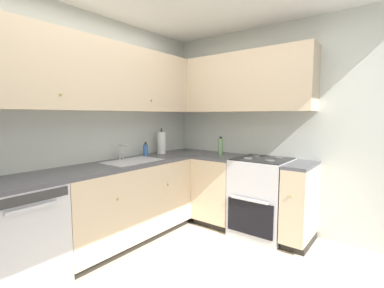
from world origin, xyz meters
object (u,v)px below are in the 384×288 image
object	(u,v)px
dishwasher	(18,238)
oven_range	(262,196)
soap_bottle	(146,150)
paper_towel_roll	(162,143)
oil_bottle	(221,147)

from	to	relation	value
dishwasher	oven_range	xyz separation A→B (m)	(2.23, -1.14, 0.02)
dishwasher	soap_bottle	world-z (taller)	soap_bottle
dishwasher	paper_towel_roll	xyz separation A→B (m)	(1.86, 0.16, 0.62)
dishwasher	oven_range	bearing A→B (deg)	-27.05
dishwasher	oil_bottle	distance (m)	2.36
dishwasher	oven_range	distance (m)	2.51
dishwasher	paper_towel_roll	world-z (taller)	paper_towel_roll
oven_range	oil_bottle	world-z (taller)	oil_bottle
oven_range	soap_bottle	xyz separation A→B (m)	(-0.65, 1.32, 0.53)
dishwasher	paper_towel_roll	distance (m)	1.96
oven_range	paper_towel_roll	size ratio (longest dim) A/B	3.00
dishwasher	oven_range	size ratio (longest dim) A/B	0.83
oven_range	soap_bottle	size ratio (longest dim) A/B	6.04
oven_range	soap_bottle	bearing A→B (deg)	116.27
dishwasher	soap_bottle	bearing A→B (deg)	6.52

